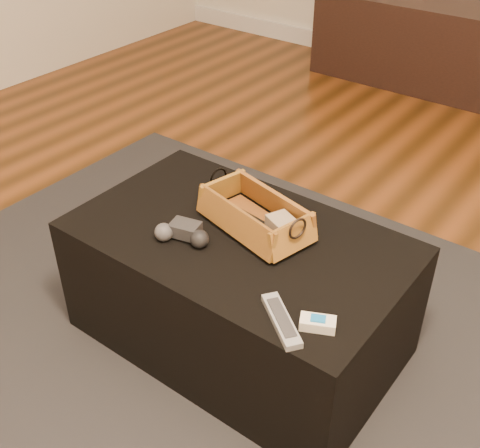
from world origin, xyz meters
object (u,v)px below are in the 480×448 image
Objects in this scene: ottoman at (239,289)px; cream_gadget at (318,323)px; game_controller at (183,233)px; silver_remote at (281,320)px; wicker_basket at (255,216)px; tv_remote at (248,220)px; media_cabinet at (422,44)px.

ottoman is 0.48m from cream_gadget.
game_controller reaches higher than cream_gadget.
ottoman is 0.44m from silver_remote.
wicker_basket reaches higher than silver_remote.
silver_remote is at bearing -34.48° from tv_remote.
game_controller reaches higher than ottoman.
silver_remote is at bearing -152.68° from cream_gadget.
media_cabinet is 7.47× the size of silver_remote.
silver_remote is (0.31, -0.28, -0.01)m from tv_remote.
game_controller is 0.98× the size of silver_remote.
game_controller is at bearing 165.04° from silver_remote.
wicker_basket is 4.01× the size of cream_gadget.
game_controller reaches higher than silver_remote.
silver_remote is (0.42, -0.11, -0.02)m from game_controller.
silver_remote is at bearing -36.97° from ottoman.
ottoman is at bearing -104.05° from wicker_basket.
cream_gadget is (0.39, -0.24, -0.01)m from tv_remote.
wicker_basket is 2.24× the size of game_controller.
media_cabinet is 2.84m from cream_gadget.
cream_gadget reaches higher than ottoman.
ottoman is at bearing 46.43° from game_controller.
game_controller is at bearing 171.83° from cream_gadget.
game_controller is (0.35, -2.63, 0.20)m from media_cabinet.
tv_remote is 0.42m from silver_remote.
wicker_basket is (0.02, 0.01, 0.02)m from tv_remote.
wicker_basket is (0.02, 0.06, 0.25)m from ottoman.
game_controller is at bearing -114.37° from tv_remote.
media_cabinet reaches higher than silver_remote.
wicker_basket is (0.48, -2.45, 0.21)m from media_cabinet.
tv_remote is at bearing 137.75° from silver_remote.
wicker_basket is at bearing 30.87° from tv_remote.
ottoman is at bearing 153.72° from cream_gadget.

